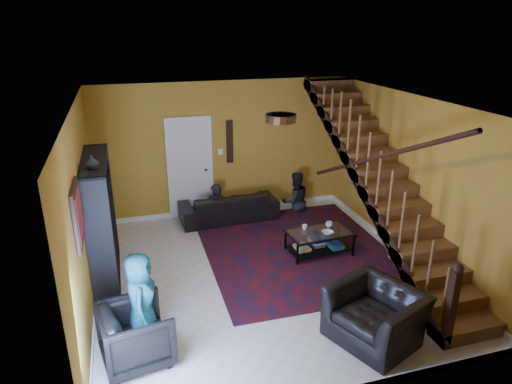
% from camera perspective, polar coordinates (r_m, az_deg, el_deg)
% --- Properties ---
extents(floor, '(5.50, 5.50, 0.00)m').
position_cam_1_polar(floor, '(7.64, 0.67, -10.14)').
color(floor, beige).
rests_on(floor, ground).
extents(room, '(5.50, 5.50, 5.50)m').
position_cam_1_polar(room, '(8.54, -10.65, -6.60)').
color(room, '#B08827').
rests_on(room, ground).
extents(staircase, '(0.95, 5.02, 3.18)m').
position_cam_1_polar(staircase, '(7.88, 15.62, 1.29)').
color(staircase, brown).
rests_on(staircase, floor).
extents(bookshelf, '(0.35, 1.80, 2.00)m').
position_cam_1_polar(bookshelf, '(7.48, -18.66, -3.70)').
color(bookshelf, black).
rests_on(bookshelf, floor).
extents(door, '(0.82, 0.05, 2.05)m').
position_cam_1_polar(door, '(9.52, -8.23, 2.80)').
color(door, silver).
rests_on(door, floor).
extents(framed_picture, '(0.04, 0.74, 0.74)m').
position_cam_1_polar(framed_picture, '(5.81, -21.40, -2.67)').
color(framed_picture, maroon).
rests_on(framed_picture, room).
extents(wall_hanging, '(0.14, 0.03, 0.90)m').
position_cam_1_polar(wall_hanging, '(9.53, -3.32, 6.29)').
color(wall_hanging, black).
rests_on(wall_hanging, room).
extents(ceiling_fixture, '(0.40, 0.40, 0.10)m').
position_cam_1_polar(ceiling_fixture, '(5.92, 3.10, 9.22)').
color(ceiling_fixture, '#3F2814').
rests_on(ceiling_fixture, room).
extents(rug, '(3.25, 3.70, 0.02)m').
position_cam_1_polar(rug, '(8.36, 5.09, -7.24)').
color(rug, '#430C11').
rests_on(rug, floor).
extents(sofa, '(2.03, 0.86, 0.59)m').
position_cam_1_polar(sofa, '(9.50, -3.45, -1.77)').
color(sofa, black).
rests_on(sofa, floor).
extents(armchair_left, '(0.95, 0.93, 0.75)m').
position_cam_1_polar(armchair_left, '(5.93, -14.77, -16.81)').
color(armchair_left, black).
rests_on(armchair_left, floor).
extents(armchair_right, '(1.31, 1.38, 0.71)m').
position_cam_1_polar(armchair_right, '(6.27, 14.68, -14.65)').
color(armchair_right, black).
rests_on(armchair_right, floor).
extents(person_adult_a, '(0.47, 0.32, 1.25)m').
position_cam_1_polar(person_adult_a, '(9.54, -5.00, -2.48)').
color(person_adult_a, black).
rests_on(person_adult_a, sofa).
extents(person_adult_b, '(0.69, 0.57, 1.33)m').
position_cam_1_polar(person_adult_b, '(9.99, 4.91, -1.14)').
color(person_adult_b, black).
rests_on(person_adult_b, sofa).
extents(person_child, '(0.48, 0.67, 1.27)m').
position_cam_1_polar(person_child, '(6.04, -14.18, -12.91)').
color(person_child, '#1A6565').
rests_on(person_child, armchair_left).
extents(coffee_table, '(1.16, 0.74, 0.42)m').
position_cam_1_polar(coffee_table, '(8.22, 7.88, -6.08)').
color(coffee_table, black).
rests_on(coffee_table, floor).
extents(cup_a, '(0.16, 0.16, 0.10)m').
position_cam_1_polar(cup_a, '(8.32, 9.12, -4.03)').
color(cup_a, '#999999').
rests_on(cup_a, coffee_table).
extents(cup_b, '(0.12, 0.12, 0.09)m').
position_cam_1_polar(cup_b, '(8.17, 6.10, -4.40)').
color(cup_b, '#999999').
rests_on(cup_b, coffee_table).
extents(bowl, '(0.23, 0.23, 0.05)m').
position_cam_1_polar(bowl, '(8.07, 8.94, -5.03)').
color(bowl, '#999999').
rests_on(bowl, coffee_table).
extents(vase, '(0.18, 0.18, 0.19)m').
position_cam_1_polar(vase, '(6.63, -19.84, 3.52)').
color(vase, '#999999').
rests_on(vase, bookshelf).
extents(popcorn_bucket, '(0.14, 0.14, 0.15)m').
position_cam_1_polar(popcorn_bucket, '(6.49, -15.21, -16.19)').
color(popcorn_bucket, red).
rests_on(popcorn_bucket, rug).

